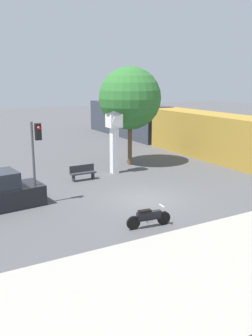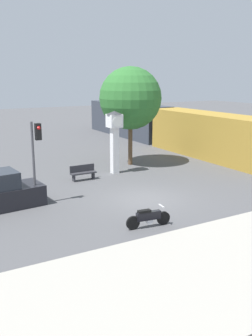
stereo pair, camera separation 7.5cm
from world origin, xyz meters
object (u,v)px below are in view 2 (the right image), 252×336
at_px(clock_tower, 114,132).
at_px(street_tree, 130,98).
at_px(motorcycle, 148,218).
at_px(traffic_light, 36,148).
at_px(freight_train, 163,126).
at_px(bench, 83,172).

distance_m(clock_tower, street_tree, 3.33).
xyz_separation_m(motorcycle, traffic_light, (-3.12, 5.17, 2.40)).
bearing_deg(freight_train, bench, -145.86).
bearing_deg(freight_train, clock_tower, -141.08).
bearing_deg(bench, street_tree, 25.04).
bearing_deg(traffic_light, bench, 39.45).
xyz_separation_m(clock_tower, freight_train, (8.89, 7.18, -0.99)).
xyz_separation_m(clock_tower, bench, (-2.47, -0.53, -2.20)).
bearing_deg(street_tree, clock_tower, -142.62).
bearing_deg(clock_tower, motorcycle, -109.14).
bearing_deg(bench, freight_train, 34.14).
xyz_separation_m(street_tree, bench, (-4.59, -2.14, -4.20)).
xyz_separation_m(motorcycle, street_tree, (5.14, 10.34, 4.26)).
distance_m(motorcycle, bench, 8.21).
distance_m(motorcycle, freight_train, 19.91).
bearing_deg(traffic_light, motorcycle, -58.92).
bearing_deg(bench, clock_tower, 12.04).
relative_size(traffic_light, bench, 2.56).
height_order(traffic_light, bench, traffic_light).
bearing_deg(traffic_light, clock_tower, 30.01).
bearing_deg(motorcycle, bench, 93.36).
relative_size(motorcycle, street_tree, 0.29).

